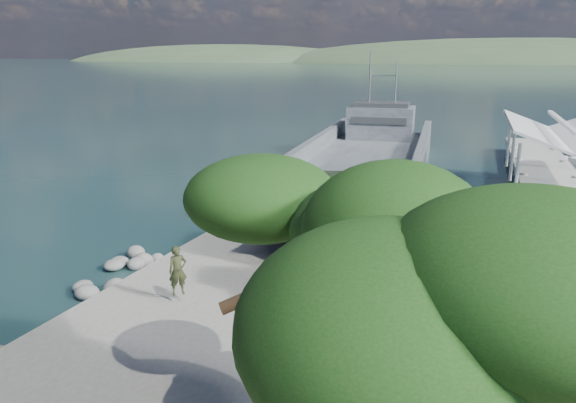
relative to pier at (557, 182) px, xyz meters
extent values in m
plane|color=#183B3A|center=(-13.00, -18.77, -1.60)|extent=(1400.00, 1400.00, 0.00)
cube|color=gray|center=(-13.00, -19.77, -1.35)|extent=(10.00, 18.00, 0.50)
cube|color=#B2B1A7|center=(0.00, -0.77, -0.60)|extent=(4.00, 44.00, 0.50)
cube|color=#42484E|center=(-12.65, 4.60, -1.17)|extent=(10.02, 29.31, 2.41)
cube|color=#42484E|center=(-16.70, 4.41, 0.62)|extent=(1.93, 28.94, 1.25)
cube|color=#42484E|center=(-8.60, 4.79, 0.62)|extent=(1.93, 28.94, 1.25)
cube|color=#42484E|center=(-11.98, -9.75, -0.64)|extent=(8.69, 0.79, 2.51)
cube|color=#42484E|center=(-13.10, 14.24, 1.49)|extent=(5.96, 4.12, 2.89)
cube|color=#313537|center=(-13.10, 14.24, 3.13)|extent=(4.96, 3.31, 0.39)
cylinder|color=#939698|center=(-14.26, 14.19, 5.35)|extent=(0.15, 0.15, 4.82)
cylinder|color=#939698|center=(-11.94, 14.29, 4.86)|extent=(0.15, 0.15, 3.86)
cylinder|color=black|center=(-10.89, -18.62, -0.50)|extent=(0.71, 1.27, 1.20)
cylinder|color=black|center=(-8.84, -18.07, -0.50)|extent=(0.71, 1.27, 1.20)
cylinder|color=black|center=(-11.70, -15.59, -0.50)|extent=(0.71, 1.27, 1.20)
cylinder|color=black|center=(-9.65, -15.04, -0.50)|extent=(0.71, 1.27, 1.20)
cylinder|color=black|center=(-12.18, -13.80, -0.50)|extent=(0.71, 1.27, 1.20)
cylinder|color=black|center=(-10.13, -13.25, -0.50)|extent=(0.71, 1.27, 1.20)
cube|color=black|center=(-10.53, -15.85, -0.36)|extent=(3.78, 7.31, 0.23)
cube|color=#1D321B|center=(-9.89, -18.26, 0.61)|extent=(2.71, 2.38, 1.85)
cube|color=#1D321B|center=(-9.60, -19.33, 0.15)|extent=(2.27, 1.35, 0.92)
cube|color=#1D321B|center=(-10.87, -14.60, -0.04)|extent=(3.33, 4.70, 0.32)
cube|color=black|center=(-10.92, -14.42, 1.30)|extent=(3.05, 3.96, 2.31)
cube|color=#313537|center=(-9.48, -19.77, -0.41)|extent=(2.29, 0.82, 0.28)
imported|color=#1D321B|center=(-14.69, -20.57, -0.21)|extent=(0.77, 0.75, 1.79)
cube|color=silver|center=(3.00, 13.68, -1.39)|extent=(2.96, 4.89, 0.77)
ellipsoid|color=#13390F|center=(-5.41, -29.80, 4.73)|extent=(6.33, 5.88, 2.71)
ellipsoid|color=#13390F|center=(-9.25, -26.41, 4.73)|extent=(3.16, 3.16, 1.81)
camera|label=1|loc=(-5.21, -36.95, 7.63)|focal=35.00mm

